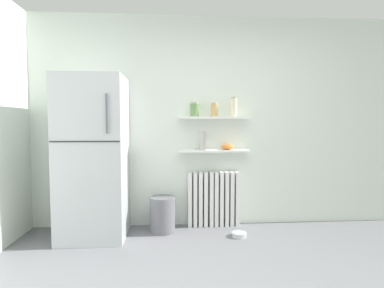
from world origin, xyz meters
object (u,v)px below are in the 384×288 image
object	(u,v)px
refrigerator	(94,157)
storage_jar_0	(195,109)
radiator	(213,199)
pet_food_bowl	(239,235)
storage_jar_2	(234,107)
storage_jar_1	(214,110)
shelf_bowl	(227,147)
vase	(202,141)
trash_bin	(162,214)

from	to	relation	value
refrigerator	storage_jar_0	size ratio (longest dim) A/B	10.29
radiator	pet_food_bowl	world-z (taller)	radiator
storage_jar_2	storage_jar_1	bearing A→B (deg)	180.00
shelf_bowl	storage_jar_1	bearing A→B (deg)	-180.00
refrigerator	storage_jar_1	bearing A→B (deg)	9.84
storage_jar_1	pet_food_bowl	size ratio (longest dim) A/B	0.99
radiator	storage_jar_2	bearing A→B (deg)	-7.15
vase	refrigerator	bearing A→B (deg)	-169.06
storage_jar_0	storage_jar_1	size ratio (longest dim) A/B	1.04
vase	pet_food_bowl	distance (m)	1.18
radiator	storage_jar_1	world-z (taller)	storage_jar_1
storage_jar_0	pet_food_bowl	bearing A→B (deg)	-37.73
storage_jar_1	vase	size ratio (longest dim) A/B	0.74
storage_jar_0	vase	distance (m)	0.39
pet_food_bowl	refrigerator	bearing A→B (deg)	175.47
vase	storage_jar_1	bearing A→B (deg)	-0.00
storage_jar_1	vase	bearing A→B (deg)	180.00
radiator	trash_bin	xyz separation A→B (m)	(-0.63, -0.18, -0.13)
storage_jar_0	storage_jar_1	world-z (taller)	storage_jar_0
trash_bin	pet_food_bowl	world-z (taller)	trash_bin
radiator	storage_jar_2	world-z (taller)	storage_jar_2
storage_jar_1	refrigerator	bearing A→B (deg)	-170.16
storage_jar_1	pet_food_bowl	xyz separation A→B (m)	(0.24, -0.37, -1.42)
storage_jar_1	vase	distance (m)	0.40
radiator	storage_jar_0	distance (m)	1.14
radiator	storage_jar_0	world-z (taller)	storage_jar_0
refrigerator	vase	bearing A→B (deg)	10.94
shelf_bowl	storage_jar_0	bearing A→B (deg)	180.00
refrigerator	shelf_bowl	size ratio (longest dim) A/B	11.70
pet_food_bowl	storage_jar_2	bearing A→B (deg)	90.06
refrigerator	storage_jar_2	size ratio (longest dim) A/B	7.51
storage_jar_1	pet_food_bowl	world-z (taller)	storage_jar_1
storage_jar_1	vase	world-z (taller)	storage_jar_1
storage_jar_1	pet_food_bowl	distance (m)	1.49
storage_jar_2	pet_food_bowl	xyz separation A→B (m)	(0.00, -0.37, -1.46)
refrigerator	pet_food_bowl	world-z (taller)	refrigerator
trash_bin	pet_food_bowl	size ratio (longest dim) A/B	2.45
storage_jar_1	shelf_bowl	world-z (taller)	storage_jar_1
vase	storage_jar_2	bearing A→B (deg)	-0.00
refrigerator	shelf_bowl	distance (m)	1.58
radiator	storage_jar_2	distance (m)	1.17
trash_bin	storage_jar_1	bearing A→B (deg)	13.16
refrigerator	vase	distance (m)	1.28
storage_jar_1	storage_jar_0	bearing A→B (deg)	180.00
shelf_bowl	pet_food_bowl	world-z (taller)	shelf_bowl
radiator	pet_food_bowl	bearing A→B (deg)	-59.11
storage_jar_1	shelf_bowl	bearing A→B (deg)	0.00
storage_jar_2	vase	bearing A→B (deg)	180.00
pet_food_bowl	trash_bin	bearing A→B (deg)	165.62
refrigerator	trash_bin	bearing A→B (deg)	7.04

